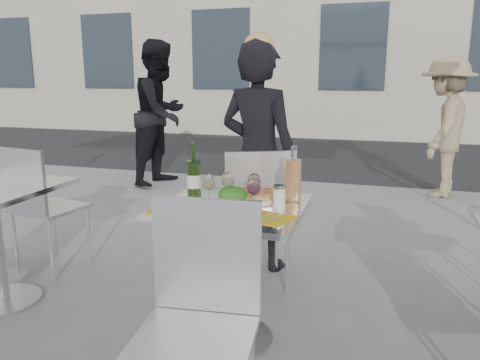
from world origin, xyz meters
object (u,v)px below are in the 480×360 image
(pizza_near, at_px, (228,212))
(wineglass_white_a, at_px, (209,183))
(side_chair_lfar, at_px, (38,200))
(pedestrian_b, at_px, (444,128))
(wineglass_white_b, at_px, (228,181))
(salad_plate, at_px, (233,196))
(chair_far, at_px, (257,208))
(wineglass_red_b, at_px, (254,183))
(pizza_far, at_px, (253,193))
(chair_near, at_px, (200,306))
(main_table, at_px, (231,245))
(wine_bottle, at_px, (194,177))
(pedestrian_a, at_px, (161,113))
(sugar_shaker, at_px, (279,196))
(napkin_right, at_px, (269,218))
(wineglass_red_a, at_px, (254,188))
(napkin_left, at_px, (168,209))
(carafe, at_px, (293,179))
(woman_diner, at_px, (258,157))

(pizza_near, height_order, wineglass_white_a, wineglass_white_a)
(side_chair_lfar, relative_size, pedestrian_b, 0.57)
(pizza_near, distance_m, wineglass_white_b, 0.25)
(pizza_near, distance_m, salad_plate, 0.20)
(chair_far, height_order, wineglass_red_b, chair_far)
(pizza_far, bearing_deg, chair_near, -87.56)
(main_table, bearing_deg, salad_plate, 98.60)
(wine_bottle, bearing_deg, pedestrian_a, 118.83)
(sugar_shaker, bearing_deg, chair_near, -100.39)
(chair_far, bearing_deg, pizza_near, 71.23)
(napkin_right, bearing_deg, main_table, 163.56)
(salad_plate, bearing_deg, chair_near, -81.99)
(main_table, bearing_deg, wineglass_red_a, -17.18)
(pizza_near, bearing_deg, side_chair_lfar, 159.21)
(chair_far, distance_m, napkin_left, 0.85)
(wineglass_red_b, bearing_deg, napkin_left, -146.98)
(napkin_right, bearing_deg, wineglass_white_a, 174.79)
(carafe, relative_size, wineglass_white_a, 1.84)
(wine_bottle, bearing_deg, chair_far, 68.40)
(main_table, height_order, pedestrian_a, pedestrian_a)
(side_chair_lfar, height_order, pedestrian_a, pedestrian_a)
(main_table, bearing_deg, carafe, 30.90)
(main_table, height_order, side_chair_lfar, side_chair_lfar)
(carafe, distance_m, wineglass_red_a, 0.26)
(wineglass_white_b, height_order, wineglass_red_b, same)
(chair_near, distance_m, sugar_shaker, 0.79)
(wineglass_red_b, xyz_separation_m, napkin_right, (0.14, -0.23, -0.11))
(woman_diner, distance_m, wineglass_red_b, 1.01)
(pizza_far, relative_size, wineglass_white_b, 2.09)
(sugar_shaker, xyz_separation_m, wineglass_red_b, (-0.13, 0.01, 0.06))
(sugar_shaker, bearing_deg, pizza_far, 138.85)
(wineglass_red_a, bearing_deg, pizza_far, 105.54)
(chair_near, relative_size, wineglass_red_b, 5.94)
(pedestrian_b, relative_size, napkin_right, 7.13)
(wineglass_white_b, bearing_deg, chair_far, 88.75)
(chair_far, height_order, pizza_near, chair_far)
(wineglass_white_a, distance_m, wineglass_red_b, 0.23)
(side_chair_lfar, bearing_deg, wineglass_red_b, 176.20)
(wineglass_white_b, distance_m, wineglass_red_a, 0.20)
(wineglass_white_b, xyz_separation_m, napkin_left, (-0.23, -0.23, -0.11))
(pedestrian_b, bearing_deg, sugar_shaker, -1.49)
(wine_bottle, xyz_separation_m, napkin_right, (0.47, -0.26, -0.11))
(chair_far, distance_m, woman_diner, 0.51)
(pizza_near, xyz_separation_m, napkin_right, (0.20, -0.01, -0.01))
(wineglass_white_a, height_order, wineglass_red_a, same)
(salad_plate, relative_size, wineglass_red_b, 1.40)
(woman_diner, height_order, salad_plate, woman_diner)
(wineglass_red_a, bearing_deg, chair_far, 103.25)
(main_table, bearing_deg, napkin_right, -34.27)
(main_table, xyz_separation_m, wineglass_red_b, (0.10, 0.07, 0.32))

